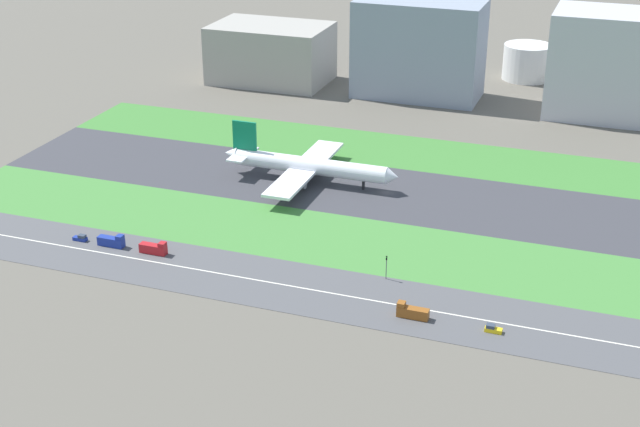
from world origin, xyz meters
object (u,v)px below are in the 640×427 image
airliner (306,165)px  fuel_tank_centre (600,70)px  fuel_tank_west (527,62)px  car_2 (81,238)px  traffic_light (386,266)px  car_1 (493,329)px  truck_2 (112,241)px  office_tower (603,64)px  truck_0 (154,248)px  hangar_building (419,49)px  terminal_building (271,53)px  truck_1 (412,312)px

airliner → fuel_tank_centre: (88.76, 159.00, 1.15)m
fuel_tank_west → car_2: bearing=-114.4°
airliner → traffic_light: airliner is taller
car_1 → truck_2: (-117.28, 10.00, 0.75)m
fuel_tank_west → office_tower: bearing=-50.8°
truck_0 → car_1: truck_0 is taller
hangar_building → airliner: bearing=-95.8°
terminal_building → fuel_tank_centre: 156.05m
office_tower → fuel_tank_centre: 47.45m
airliner → traffic_light: 75.99m
truck_0 → car_1: size_ratio=1.91×
fuel_tank_centre → traffic_light: bearing=-100.9°
truck_1 → truck_0: size_ratio=1.00×
truck_0 → terminal_building: 186.22m
truck_2 → terminal_building: (-23.15, 182.00, 11.92)m
truck_1 → office_tower: bearing=-99.6°
airliner → traffic_light: (46.59, -60.01, -1.94)m
airliner → fuel_tank_west: (54.57, 159.00, 2.19)m
traffic_light → airliner: bearing=127.8°
airliner → hangar_building: size_ratio=1.15×
car_2 → hangar_building: bearing=71.7°
truck_0 → car_2: bearing=180.0°
truck_0 → hangar_building: hangar_building is taller
truck_0 → hangar_building: (34.54, 182.00, 20.09)m
car_1 → fuel_tank_centre: 237.25m
traffic_light → truck_2: bearing=-174.6°
truck_0 → traffic_light: (69.56, 7.99, 2.62)m
car_2 → airliner: bearing=54.5°
truck_0 → terminal_building: bearing=101.7°
truck_1 → hangar_building: bearing=-76.2°
terminal_building → car_2: bearing=-86.2°
terminal_building → hangar_building: 72.57m
car_2 → fuel_tank_centre: size_ratio=0.18×
fuel_tank_centre → airliner: bearing=-119.2°
terminal_building → fuel_tank_centre: bearing=16.8°
truck_1 → car_2: size_ratio=1.91×
airliner → office_tower: office_tower is taller
terminal_building → car_1: bearing=-53.8°
truck_2 → fuel_tank_centre: fuel_tank_centre is taller
truck_0 → car_2: (-25.52, 0.00, -0.75)m
car_2 → hangar_building: 192.78m
traffic_light → fuel_tank_west: size_ratio=0.31×
car_2 → terminal_building: (-12.04, 182.00, 12.66)m
airliner → truck_0: 71.92m
truck_2 → fuel_tank_west: 245.01m
car_1 → traffic_light: traffic_light is taller
truck_2 → hangar_building: bearing=74.9°
truck_2 → traffic_light: 84.40m
airliner → car_1: airliner is taller
traffic_light → truck_1: bearing=-56.0°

